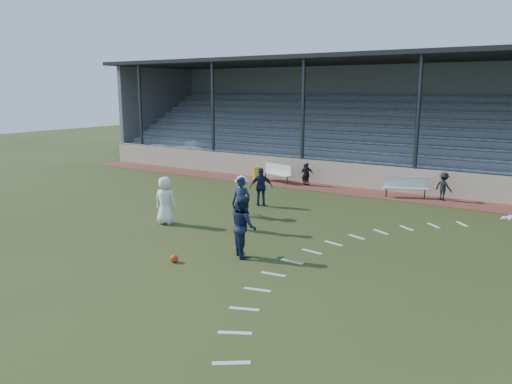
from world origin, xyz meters
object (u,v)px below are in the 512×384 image
Objects in this scene: trash_bin at (257,173)px; football at (174,258)px; player_navy_lead at (241,204)px; bench_right at (407,185)px; player_white_lead at (165,200)px; bench_left at (277,171)px.

football is at bearing -67.25° from trash_bin.
player_navy_lead is at bearing -60.28° from trash_bin.
bench_right is at bearing 0.30° from trash_bin.
trash_bin reaches higher than football.
player_white_lead reaches higher than football.
bench_left is 1.16× the size of player_white_lead.
player_white_lead is 0.93× the size of player_navy_lead.
football is 3.90m from player_navy_lead.
bench_left reaches higher than trash_bin.
trash_bin is at bearing -90.69° from player_white_lead.
bench_left is at bearing 103.83° from player_navy_lead.
player_white_lead is at bearing -146.66° from bench_right.
trash_bin is 9.86m from player_navy_lead.
bench_left is 9.54m from player_white_lead.
player_navy_lead reaches higher than bench_left.
player_navy_lead is (3.67, -8.69, 0.36)m from bench_left.
bench_right is (6.92, -0.11, 0.00)m from bench_left.
bench_right is at bearing 76.59° from football.
trash_bin is 13.39m from football.
bench_right is at bearing 15.65° from bench_left.
trash_bin is at bearing -156.47° from bench_left.
trash_bin is at bearing 112.75° from football.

